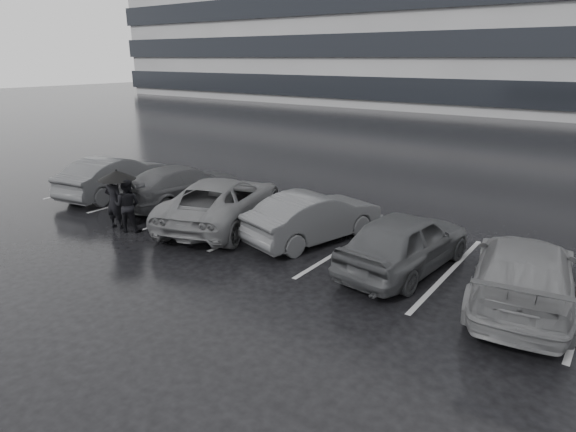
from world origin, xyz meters
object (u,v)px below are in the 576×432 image
at_px(car_west_a, 314,217).
at_px(car_main, 405,241).
at_px(car_east, 523,272).
at_px(pedestrian_right, 127,205).
at_px(car_west_b, 223,201).
at_px(car_west_c, 182,185).
at_px(car_west_d, 114,176).
at_px(pedestrian_left, 114,201).

bearing_deg(car_west_a, car_main, -172.85).
height_order(car_east, pedestrian_right, pedestrian_right).
bearing_deg(car_west_b, car_west_c, -34.80).
relative_size(car_west_b, pedestrian_right, 3.28).
xyz_separation_m(car_west_d, pedestrian_left, (3.19, -2.20, 0.12)).
distance_m(car_west_a, pedestrian_right, 5.47).
height_order(car_west_c, car_west_d, car_west_d).
relative_size(car_west_c, car_west_d, 1.07).
relative_size(car_west_b, car_west_c, 1.10).
xyz_separation_m(car_west_a, car_west_c, (-5.62, 0.21, -0.00)).
bearing_deg(pedestrian_right, car_west_c, -104.35).
relative_size(car_west_b, car_east, 1.09).
bearing_deg(pedestrian_left, car_west_a, -167.54).
height_order(car_main, pedestrian_left, pedestrian_left).
distance_m(car_main, car_west_d, 11.38).
height_order(car_west_b, car_west_d, car_west_d).
height_order(car_west_d, pedestrian_left, pedestrian_left).
bearing_deg(pedestrian_right, car_west_a, 178.39).
relative_size(car_west_a, car_west_c, 0.88).
distance_m(car_west_a, car_east, 5.51).
bearing_deg(car_west_d, car_west_c, -176.56).
relative_size(car_west_a, car_east, 0.87).
xyz_separation_m(car_west_a, pedestrian_right, (-4.80, -2.64, 0.11)).
height_order(car_west_a, car_west_b, car_west_b).
bearing_deg(car_west_c, car_west_b, 167.81).
bearing_deg(car_west_d, car_main, 170.44).
bearing_deg(car_west_a, car_west_d, 18.13).
height_order(car_main, pedestrian_right, pedestrian_right).
relative_size(car_west_d, car_east, 0.92).
height_order(car_west_b, car_east, car_west_b).
height_order(car_main, car_west_c, car_main).
xyz_separation_m(car_east, pedestrian_left, (-10.84, -2.17, 0.15)).
distance_m(car_west_a, car_west_b, 3.08).
relative_size(car_main, car_west_a, 1.03).
xyz_separation_m(car_main, car_west_c, (-8.46, 0.60, -0.04)).
bearing_deg(car_west_a, car_west_c, 12.67).
bearing_deg(pedestrian_right, car_main, 166.02).
height_order(car_main, car_west_d, car_main).
relative_size(car_east, pedestrian_right, 3.00).
height_order(car_west_a, pedestrian_left, pedestrian_left).
relative_size(car_main, car_east, 0.90).
height_order(car_main, car_west_a, car_main).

